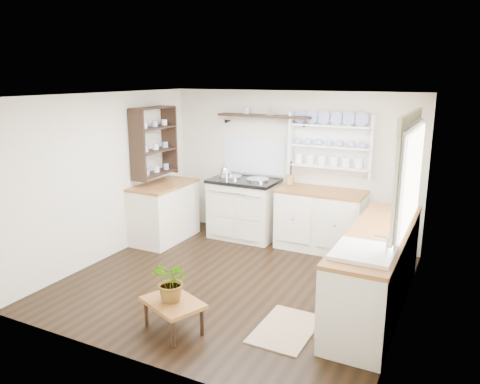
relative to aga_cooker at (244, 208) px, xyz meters
name	(u,v)px	position (x,y,z in m)	size (l,w,h in m)	color
floor	(235,281)	(0.64, -1.57, -0.48)	(4.00, 3.80, 0.01)	black
wall_back	(291,166)	(0.64, 0.33, 0.67)	(4.00, 0.02, 2.30)	beige
wall_right	(409,215)	(2.64, -1.57, 0.67)	(0.02, 3.80, 2.30)	beige
wall_left	(106,177)	(-1.36, -1.57, 0.67)	(0.02, 3.80, 2.30)	beige
ceiling	(234,95)	(0.64, -1.57, 1.82)	(4.00, 3.80, 0.01)	white
window	(409,171)	(2.59, -1.42, 1.08)	(0.08, 1.55, 1.22)	white
aga_cooker	(244,208)	(0.00, 0.00, 0.00)	(1.06, 0.73, 0.98)	beige
back_cabinets	(320,219)	(1.24, 0.03, -0.02)	(1.27, 0.63, 0.90)	white
right_cabinets	(376,269)	(2.34, -1.47, -0.02)	(0.62, 2.43, 0.90)	white
belfast_sink	(363,264)	(2.34, -2.22, 0.32)	(0.55, 0.60, 0.45)	white
left_cabinets	(164,211)	(-1.06, -0.67, -0.02)	(0.62, 1.13, 0.90)	white
plate_rack	(332,143)	(1.29, 0.29, 1.07)	(1.20, 0.22, 0.90)	white
high_shelf	(264,117)	(0.24, 0.21, 1.43)	(1.50, 0.29, 0.16)	black
left_shelving	(154,141)	(-1.20, -0.67, 1.07)	(0.28, 0.80, 1.05)	black
kettle	(225,173)	(-0.28, -0.12, 0.56)	(0.18, 0.18, 0.21)	silver
utensil_crock	(290,180)	(0.72, 0.11, 0.50)	(0.13, 0.13, 0.15)	olive
center_table	(173,305)	(0.63, -2.89, -0.20)	(0.73, 0.63, 0.33)	brown
potted_plant	(172,281)	(0.63, -2.89, 0.06)	(0.38, 0.33, 0.42)	#3F7233
floor_rug	(286,329)	(1.64, -2.36, -0.47)	(0.55, 0.85, 0.02)	olive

